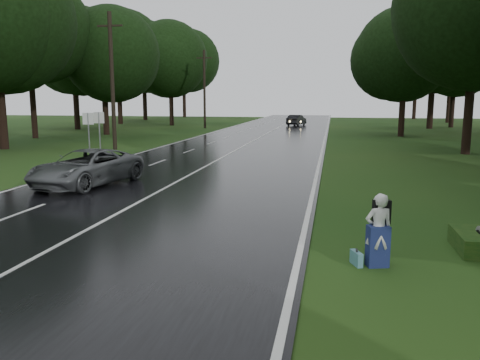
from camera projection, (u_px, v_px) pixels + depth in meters
The scene contains 17 objects.
ground at pixel (76, 237), 12.51m from camera, with size 160.00×160.00×0.00m, color #213E12.
road at pixel (233, 152), 31.86m from camera, with size 12.00×140.00×0.04m, color black.
lane_center at pixel (233, 152), 31.86m from camera, with size 0.12×140.00×0.01m, color silver.
grey_car at pixel (87, 168), 19.64m from camera, with size 2.41×5.23×1.45m, color #535758.
far_car at pixel (296, 120), 62.17m from camera, with size 1.46×4.18×1.38m, color black.
hitchhiker at pixel (378, 233), 10.25m from camera, with size 0.67×0.63×1.60m.
suitcase at pixel (356, 258), 10.40m from camera, with size 0.12×0.43×0.30m, color teal.
utility_pole_mid at pixel (115, 149), 33.78m from camera, with size 1.80×0.28×9.28m, color black, non-canonical shape.
utility_pole_far at pixel (205, 128), 57.31m from camera, with size 1.80×0.28×9.05m, color black, non-canonical shape.
road_sign_a at pixel (90, 161), 27.71m from camera, with size 0.66×0.10×2.74m, color white, non-canonical shape.
road_sign_b at pixel (101, 158), 28.97m from camera, with size 0.66×0.10×2.74m, color white, non-canonical shape.
tree_left_d at pixel (4, 149), 34.03m from camera, with size 9.78×9.78×15.28m, color black, non-canonical shape.
tree_left_e at pixel (107, 135), 47.49m from camera, with size 8.16×8.16×12.75m, color black, non-canonical shape.
tree_left_f at pixel (172, 125), 63.28m from camera, with size 9.19×9.19×14.37m, color black, non-canonical shape.
tree_right_d at pixel (465, 154), 30.98m from camera, with size 9.95×9.95×15.54m, color black, non-canonical shape.
tree_right_e at pixel (401, 136), 45.20m from camera, with size 8.14×8.14×12.72m, color black, non-canonical shape.
tree_right_f at pixel (429, 129), 56.53m from camera, with size 10.38×10.38×16.23m, color black, non-canonical shape.
Camera 1 is at (6.46, -11.06, 3.57)m, focal length 36.06 mm.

